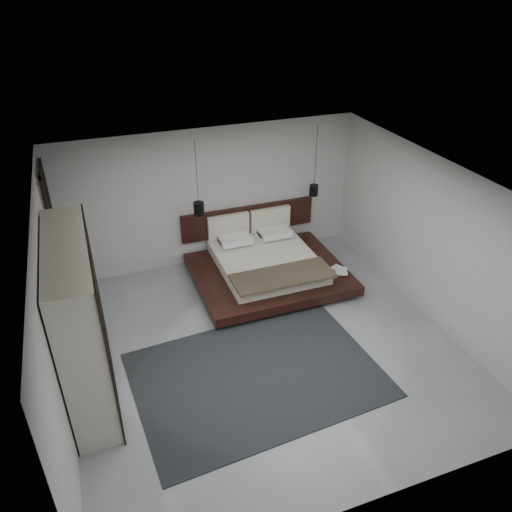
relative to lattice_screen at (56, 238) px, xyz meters
name	(u,v)px	position (x,y,z in m)	size (l,w,h in m)	color
floor	(265,345)	(2.95, -2.45, -1.30)	(6.00, 6.00, 0.00)	#999DA2
ceiling	(267,186)	(2.95, -2.45, 1.50)	(6.00, 6.00, 0.00)	white
wall_back	(211,197)	(2.95, 0.55, 0.10)	(6.00, 6.00, 0.00)	#B3B3B0
wall_front	(373,422)	(2.95, -5.45, 0.10)	(6.00, 6.00, 0.00)	#B3B3B0
wall_left	(54,315)	(-0.05, -2.45, 0.10)	(6.00, 6.00, 0.00)	#B3B3B0
wall_right	(432,240)	(5.95, -2.45, 0.10)	(6.00, 6.00, 0.00)	#B3B3B0
lattice_screen	(56,238)	(0.00, 0.00, 0.00)	(0.05, 0.90, 2.60)	black
bed	(266,264)	(3.72, -0.55, -1.01)	(2.86, 2.43, 1.09)	black
book_lower	(336,271)	(4.89, -1.21, -1.02)	(0.21, 0.28, 0.03)	#99724C
book_upper	(335,271)	(4.87, -1.24, -1.00)	(0.23, 0.31, 0.02)	#99724C
pendant_left	(199,208)	(2.54, -0.09, 0.20)	(0.20, 0.20, 1.43)	black
pendant_right	(314,190)	(4.89, -0.09, 0.22)	(0.18, 0.18, 1.39)	black
wardrobe	(81,322)	(0.25, -2.45, -0.10)	(0.58, 2.44, 2.39)	beige
rug	(257,375)	(2.59, -3.06, -1.29)	(3.62, 2.59, 0.02)	black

